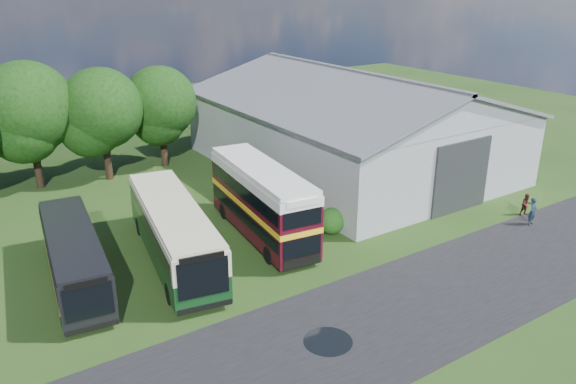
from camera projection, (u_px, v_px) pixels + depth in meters
ground at (315, 301)px, 27.92m from camera, size 120.00×120.00×0.00m
asphalt_road at (402, 311)px, 27.13m from camera, size 60.00×8.00×0.02m
puddle at (328, 342)px, 24.81m from camera, size 2.20×2.20×0.01m
storage_shed at (349, 118)px, 46.60m from camera, size 18.80×24.80×8.15m
tree_mid at (28, 108)px, 40.89m from camera, size 6.80×6.80×9.60m
tree_right_a at (102, 109)px, 42.87m from camera, size 6.26×6.26×8.83m
tree_right_b at (160, 103)px, 46.16m from camera, size 5.98×5.98×8.45m
shrub_front at (331, 232)px, 35.48m from camera, size 1.70×1.70×1.70m
shrub_mid at (312, 221)px, 37.03m from camera, size 1.60×1.60×1.60m
shrub_back at (295, 212)px, 38.59m from camera, size 1.80×1.80×1.80m
bus_green_single at (174, 232)px, 31.29m from camera, size 4.95×12.65×3.40m
bus_maroon_double at (262, 202)px, 34.26m from camera, size 3.86×10.72×4.51m
bus_dark_single at (74, 256)px, 29.07m from camera, size 3.74×10.84×2.93m
visitor_a at (533, 212)px, 36.21m from camera, size 0.77×0.60×1.86m
visitor_b at (526, 205)px, 37.74m from camera, size 0.90×0.81×1.52m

